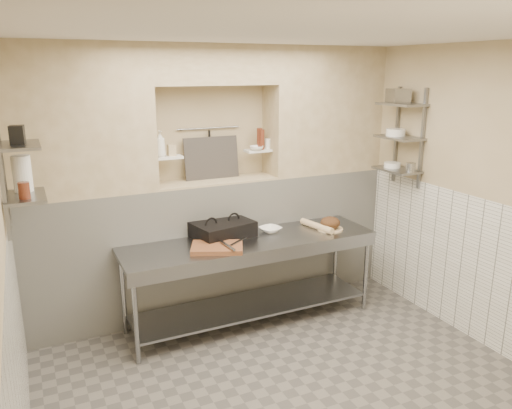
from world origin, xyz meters
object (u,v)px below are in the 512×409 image
rolling_pin (317,226)px  panini_press (223,229)px  bowl_alcove (257,148)px  jug_left (22,174)px  bottle_soap (160,144)px  bread_loaf (330,223)px  cutting_board (217,247)px  prep_table (251,264)px  mixing_bowl (270,230)px

rolling_pin → panini_press: bearing=168.9°
bowl_alcove → jug_left: size_ratio=0.51×
rolling_pin → bottle_soap: 1.85m
rolling_pin → bowl_alcove: 1.06m
panini_press → bread_loaf: (1.12, -0.27, -0.00)m
cutting_board → jug_left: 1.80m
prep_table → rolling_pin: bearing=1.8°
cutting_board → bottle_soap: (-0.33, 0.64, 0.92)m
rolling_pin → bread_loaf: (0.12, -0.08, 0.04)m
rolling_pin → bowl_alcove: bowl_alcove is taller
cutting_board → bowl_alcove: bearing=41.7°
bottle_soap → prep_table: bearing=-35.9°
bowl_alcove → prep_table: bearing=-120.4°
mixing_bowl → prep_table: bearing=-152.9°
prep_table → rolling_pin: 0.84m
bread_loaf → cutting_board: bearing=-177.5°
prep_table → bread_loaf: bread_loaf is taller
cutting_board → rolling_pin: rolling_pin is taller
bottle_soap → jug_left: bottle_soap is taller
jug_left → prep_table: bearing=-0.1°
mixing_bowl → rolling_pin: bearing=-14.3°
cutting_board → jug_left: jug_left is taller
cutting_board → bowl_alcove: 1.26m
bread_loaf → prep_table: bearing=176.7°
cutting_board → bowl_alcove: (0.71, 0.64, 0.81)m
rolling_pin → jug_left: bearing=-179.6°
panini_press → cutting_board: 0.38m
prep_table → bottle_soap: bottle_soap is taller
prep_table → bottle_soap: size_ratio=9.94×
prep_table → bowl_alcove: bearing=59.6°
panini_press → bread_loaf: bearing=-25.4°
rolling_pin → mixing_bowl: bearing=165.7°
prep_table → panini_press: (-0.22, 0.22, 0.34)m
bread_loaf → bowl_alcove: bearing=135.7°
bread_loaf → jug_left: jug_left is taller
rolling_pin → bread_loaf: bread_loaf is taller
rolling_pin → prep_table: bearing=-178.2°
panini_press → cutting_board: panini_press is taller
bowl_alcove → mixing_bowl: bearing=-92.5°
mixing_bowl → bottle_soap: bottle_soap is taller
bottle_soap → bread_loaf: bearing=-19.7°
cutting_board → jug_left: size_ratio=1.68×
panini_press → jug_left: jug_left is taller
cutting_board → rolling_pin: bearing=6.4°
mixing_bowl → bread_loaf: (0.61, -0.20, 0.05)m
bread_loaf → jug_left: (-2.90, 0.06, 0.78)m
bottle_soap → jug_left: bearing=-157.1°
mixing_bowl → bread_loaf: bearing=-18.4°
prep_table → jug_left: size_ratio=9.03×
bread_loaf → bottle_soap: bearing=160.3°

